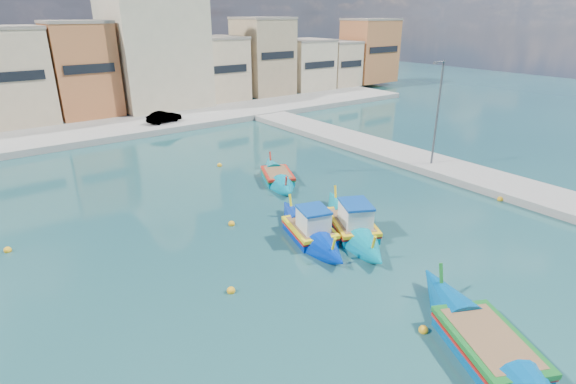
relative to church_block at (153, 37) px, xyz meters
name	(u,v)px	position (x,y,z in m)	size (l,w,h in m)	color
ground	(297,282)	(-10.00, -40.00, -8.41)	(160.00, 160.00, 0.00)	#153841
east_quay	(511,188)	(8.00, -40.00, -8.16)	(4.00, 70.00, 0.50)	gray
north_quay	(93,132)	(-10.00, -8.00, -8.11)	(80.00, 8.00, 0.60)	gray
north_townhouses	(130,70)	(-3.32, -0.64, -3.41)	(83.20, 7.87, 10.19)	#CAB18B
church_block	(153,37)	(0.00, 0.00, 0.00)	(10.00, 10.00, 19.10)	beige
quay_street_lamp	(437,113)	(7.44, -34.00, -4.07)	(1.18, 0.16, 8.00)	#595B60
luzzu_turquoise_cabin	(352,226)	(-4.63, -37.90, -8.06)	(5.82, 8.98, 2.91)	#00869A
luzzu_blue_cabin	(310,232)	(-6.85, -37.05, -8.07)	(4.01, 8.07, 2.78)	#0029A7
luzzu_cyan_mid	(278,177)	(-3.17, -29.02, -8.17)	(4.84, 7.81, 2.29)	#0086A3
luzzu_blue_south	(488,348)	(-7.53, -47.49, -8.12)	(6.23, 9.61, 2.78)	#005AA3
mooring_buoys	(269,230)	(-8.19, -35.16, -8.33)	(26.11, 22.03, 0.36)	yellow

